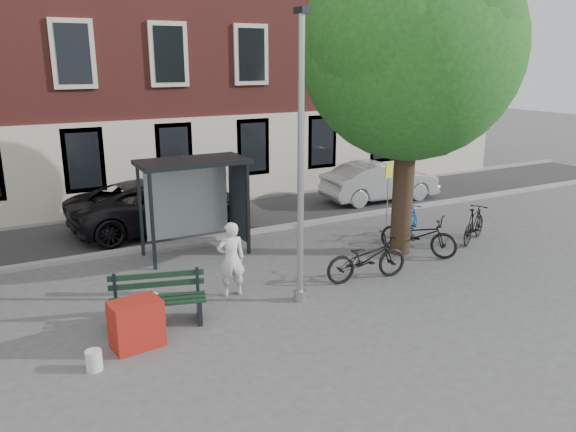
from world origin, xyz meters
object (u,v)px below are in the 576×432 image
at_px(bus_shelter, 206,183).
at_px(painter, 231,259).
at_px(lamppost, 301,177).
at_px(bench, 158,302).
at_px(bike_a, 366,258).
at_px(bike_d, 474,224).
at_px(notice_sign, 388,180).
at_px(red_stand, 136,324).
at_px(car_silver, 380,181).
at_px(bike_b, 409,223).
at_px(bike_c, 418,235).
at_px(car_dark, 161,204).

distance_m(bus_shelter, painter, 3.33).
distance_m(lamppost, bench, 3.86).
bearing_deg(bike_a, bike_d, -71.48).
relative_size(painter, notice_sign, 0.82).
relative_size(bike_a, red_stand, 2.33).
bearing_deg(lamppost, bench, 172.31).
height_order(bike_a, red_stand, bike_a).
bearing_deg(car_silver, lamppost, 136.04).
xyz_separation_m(lamppost, notice_sign, (5.09, 3.50, -1.23)).
bearing_deg(bike_a, lamppost, 105.53).
distance_m(bike_b, notice_sign, 1.59).
height_order(lamppost, bike_c, lamppost).
height_order(lamppost, bus_shelter, lamppost).
relative_size(bike_a, bike_d, 1.19).
bearing_deg(notice_sign, red_stand, -176.27).
bearing_deg(bus_shelter, red_stand, -124.34).
bearing_deg(notice_sign, bus_shelter, 153.85).
xyz_separation_m(bike_d, red_stand, (-10.16, -1.61, -0.08)).
height_order(lamppost, notice_sign, lamppost).
xyz_separation_m(car_dark, red_stand, (-2.54, -7.28, -0.33)).
xyz_separation_m(bench, bike_d, (9.55, 0.84, 0.08)).
relative_size(lamppost, bike_c, 2.88).
bearing_deg(bike_d, bike_a, 74.41).
bearing_deg(bike_a, bench, 95.58).
bearing_deg(bench, car_dark, 89.32).
xyz_separation_m(car_dark, notice_sign, (6.21, -3.42, 0.77)).
xyz_separation_m(lamppost, car_silver, (7.15, 6.57, -2.05)).
relative_size(bench, bike_b, 1.18).
relative_size(bus_shelter, notice_sign, 1.36).
bearing_deg(painter, notice_sign, -150.42).
xyz_separation_m(bus_shelter, notice_sign, (5.69, -0.61, -0.37)).
relative_size(bike_a, notice_sign, 1.00).
bearing_deg(bench, lamppost, 8.13).
xyz_separation_m(bike_b, red_stand, (-8.65, -2.67, -0.06)).
bearing_deg(notice_sign, bike_d, -77.96).
bearing_deg(bike_d, bike_c, 65.07).
bearing_deg(bike_a, notice_sign, -37.30).
distance_m(bus_shelter, bike_a, 4.80).
height_order(painter, bike_c, painter).
distance_m(lamppost, painter, 2.48).
xyz_separation_m(bus_shelter, bike_c, (4.94, -2.95, -1.36)).
bearing_deg(car_silver, red_stand, 126.12).
xyz_separation_m(bus_shelter, bench, (-2.44, -3.69, -1.47)).
bearing_deg(bus_shelter, bike_d, -21.90).
xyz_separation_m(bench, bike_c, (7.38, 0.74, 0.11)).
relative_size(bus_shelter, bike_b, 1.69).
distance_m(bus_shelter, car_silver, 8.22).
xyz_separation_m(lamppost, bike_a, (2.00, 0.31, -2.23)).
height_order(bike_c, car_silver, car_silver).
height_order(bench, bike_c, bike_c).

